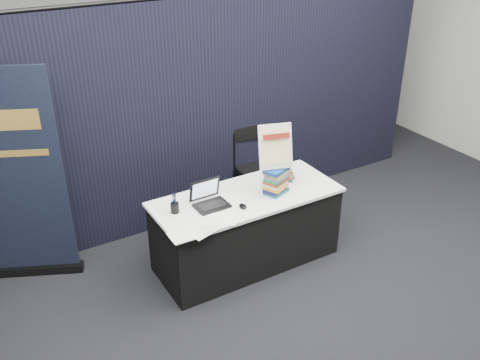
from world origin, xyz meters
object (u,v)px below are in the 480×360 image
at_px(display_table, 246,229).
at_px(book_stack_tall, 276,181).
at_px(book_stack_short, 282,173).
at_px(stacking_chair, 257,166).
at_px(laptop, 210,200).
at_px(pullup_banner, 20,191).
at_px(info_sign, 275,147).

bearing_deg(display_table, book_stack_tall, -20.67).
height_order(book_stack_short, stacking_chair, stacking_chair).
distance_m(laptop, pullup_banner, 1.70).
distance_m(book_stack_short, info_sign, 0.47).
xyz_separation_m(laptop, info_sign, (0.64, -0.09, 0.41)).
xyz_separation_m(book_stack_short, info_sign, (-0.20, -0.17, 0.39)).
bearing_deg(pullup_banner, stacking_chair, 23.84).
bearing_deg(book_stack_tall, pullup_banner, 155.20).
xyz_separation_m(display_table, book_stack_short, (0.47, 0.10, 0.45)).
bearing_deg(info_sign, book_stack_short, 56.80).
bearing_deg(book_stack_short, book_stack_tall, -135.87).
height_order(info_sign, stacking_chair, info_sign).
distance_m(book_stack_tall, stacking_chair, 1.08).
xyz_separation_m(book_stack_short, stacking_chair, (0.19, 0.75, -0.29)).
distance_m(laptop, info_sign, 0.77).
xyz_separation_m(display_table, laptop, (-0.38, 0.02, 0.43)).
xyz_separation_m(book_stack_tall, book_stack_short, (0.20, 0.20, -0.06)).
bearing_deg(stacking_chair, display_table, -124.41).
height_order(laptop, book_stack_short, laptop).
bearing_deg(pullup_banner, display_table, -0.75).
height_order(display_table, book_stack_tall, book_stack_tall).
distance_m(laptop, stacking_chair, 1.35).
bearing_deg(laptop, display_table, -5.05).
bearing_deg(book_stack_short, pullup_banner, 161.40).
relative_size(display_table, book_stack_short, 7.00).
relative_size(laptop, stacking_chair, 0.32).
distance_m(display_table, pullup_banner, 2.12).
height_order(laptop, info_sign, info_sign).
relative_size(book_stack_tall, book_stack_short, 1.02).
height_order(info_sign, pullup_banner, pullup_banner).
bearing_deg(laptop, pullup_banner, 148.54).
bearing_deg(laptop, info_sign, -9.62).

